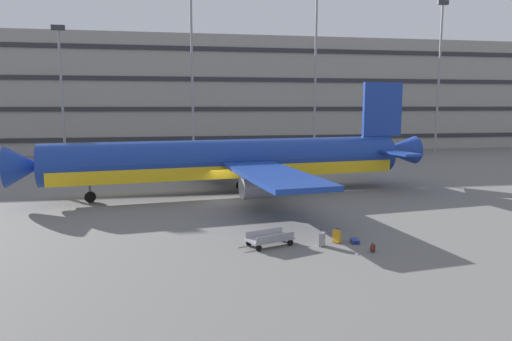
{
  "coord_description": "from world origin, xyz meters",
  "views": [
    {
      "loc": [
        -4.18,
        -37.84,
        7.93
      ],
      "look_at": [
        1.84,
        -3.7,
        3.0
      ],
      "focal_mm": 32.3,
      "sensor_mm": 36.0,
      "label": 1
    }
  ],
  "objects_px": {
    "suitcase_upright": "(355,241)",
    "suitcase_laid_flat": "(337,236)",
    "airliner": "(236,161)",
    "baggage_cart": "(270,239)",
    "backpack_black": "(372,248)",
    "suitcase_navy": "(322,239)"
  },
  "relations": [
    {
      "from": "airliner",
      "to": "suitcase_upright",
      "type": "height_order",
      "value": "airliner"
    },
    {
      "from": "suitcase_laid_flat",
      "to": "airliner",
      "type": "bearing_deg",
      "value": 103.37
    },
    {
      "from": "backpack_black",
      "to": "baggage_cart",
      "type": "bearing_deg",
      "value": 158.1
    },
    {
      "from": "airliner",
      "to": "backpack_black",
      "type": "distance_m",
      "value": 18.75
    },
    {
      "from": "suitcase_laid_flat",
      "to": "suitcase_navy",
      "type": "bearing_deg",
      "value": -157.9
    },
    {
      "from": "suitcase_navy",
      "to": "suitcase_laid_flat",
      "type": "relative_size",
      "value": 1.15
    },
    {
      "from": "suitcase_upright",
      "to": "baggage_cart",
      "type": "bearing_deg",
      "value": 176.42
    },
    {
      "from": "airliner",
      "to": "backpack_black",
      "type": "bearing_deg",
      "value": -74.07
    },
    {
      "from": "suitcase_laid_flat",
      "to": "baggage_cart",
      "type": "xyz_separation_m",
      "value": [
        -3.95,
        0.16,
        0.02
      ]
    },
    {
      "from": "suitcase_upright",
      "to": "baggage_cart",
      "type": "distance_m",
      "value": 5.02
    },
    {
      "from": "suitcase_navy",
      "to": "backpack_black",
      "type": "xyz_separation_m",
      "value": [
        2.34,
        -1.55,
        -0.17
      ]
    },
    {
      "from": "suitcase_laid_flat",
      "to": "baggage_cart",
      "type": "distance_m",
      "value": 3.95
    },
    {
      "from": "suitcase_navy",
      "to": "baggage_cart",
      "type": "relative_size",
      "value": 0.3
    },
    {
      "from": "airliner",
      "to": "suitcase_upright",
      "type": "bearing_deg",
      "value": -73.24
    },
    {
      "from": "suitcase_upright",
      "to": "suitcase_laid_flat",
      "type": "distance_m",
      "value": 1.11
    },
    {
      "from": "suitcase_upright",
      "to": "suitcase_navy",
      "type": "relative_size",
      "value": 0.81
    },
    {
      "from": "suitcase_navy",
      "to": "backpack_black",
      "type": "height_order",
      "value": "suitcase_navy"
    },
    {
      "from": "baggage_cart",
      "to": "suitcase_navy",
      "type": "bearing_deg",
      "value": -11.02
    },
    {
      "from": "suitcase_upright",
      "to": "suitcase_laid_flat",
      "type": "xyz_separation_m",
      "value": [
        -1.05,
        0.16,
        0.29
      ]
    },
    {
      "from": "suitcase_upright",
      "to": "suitcase_navy",
      "type": "xyz_separation_m",
      "value": [
        -2.07,
        -0.26,
        0.3
      ]
    },
    {
      "from": "airliner",
      "to": "suitcase_navy",
      "type": "height_order",
      "value": "airliner"
    },
    {
      "from": "suitcase_upright",
      "to": "suitcase_laid_flat",
      "type": "height_order",
      "value": "suitcase_laid_flat"
    }
  ]
}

